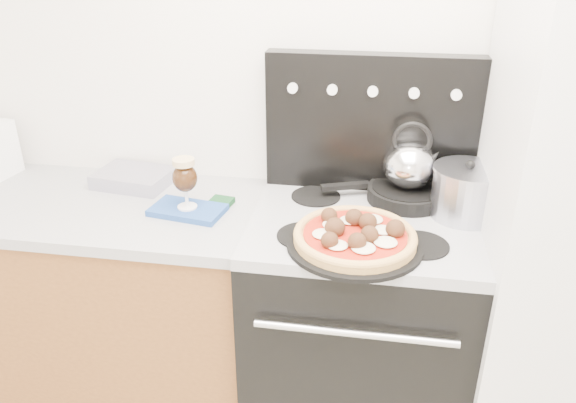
% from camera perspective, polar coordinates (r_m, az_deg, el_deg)
% --- Properties ---
extents(room_shell, '(3.52, 3.01, 2.52)m').
position_cam_1_polar(room_shell, '(0.99, 1.98, -7.84)').
color(room_shell, beige).
rests_on(room_shell, ground).
extents(base_cabinet, '(1.45, 0.60, 0.86)m').
position_cam_1_polar(base_cabinet, '(2.47, -19.92, -9.60)').
color(base_cabinet, brown).
rests_on(base_cabinet, ground).
extents(countertop, '(1.48, 0.63, 0.04)m').
position_cam_1_polar(countertop, '(2.26, -21.62, -0.19)').
color(countertop, '#A9A9AC').
rests_on(countertop, base_cabinet).
extents(stove_body, '(0.76, 0.65, 0.88)m').
position_cam_1_polar(stove_body, '(2.18, 6.92, -13.07)').
color(stove_body, black).
rests_on(stove_body, ground).
extents(cooktop, '(0.76, 0.65, 0.04)m').
position_cam_1_polar(cooktop, '(1.92, 7.64, -2.32)').
color(cooktop, '#ADADB2').
rests_on(cooktop, stove_body).
extents(backguard, '(0.76, 0.08, 0.50)m').
position_cam_1_polar(backguard, '(2.07, 8.40, 7.85)').
color(backguard, black).
rests_on(backguard, cooktop).
extents(foil_sheet, '(0.30, 0.24, 0.06)m').
position_cam_1_polar(foil_sheet, '(2.28, -15.37, 2.34)').
color(foil_sheet, silver).
rests_on(foil_sheet, countertop).
extents(oven_mitt, '(0.27, 0.19, 0.02)m').
position_cam_1_polar(oven_mitt, '(2.01, -10.16, -0.87)').
color(oven_mitt, '#234A98').
rests_on(oven_mitt, countertop).
extents(beer_glass, '(0.10, 0.10, 0.19)m').
position_cam_1_polar(beer_glass, '(1.97, -10.39, 1.85)').
color(beer_glass, black).
rests_on(beer_glass, oven_mitt).
extents(pizza_pan, '(0.52, 0.52, 0.01)m').
position_cam_1_polar(pizza_pan, '(1.75, 6.77, -4.25)').
color(pizza_pan, black).
rests_on(pizza_pan, cooktop).
extents(pizza, '(0.40, 0.40, 0.05)m').
position_cam_1_polar(pizza, '(1.74, 6.82, -3.29)').
color(pizza, tan).
rests_on(pizza, pizza_pan).
extents(skillet, '(0.36, 0.36, 0.05)m').
position_cam_1_polar(skillet, '(2.06, 11.96, 0.75)').
color(skillet, black).
rests_on(skillet, cooktop).
extents(tea_kettle, '(0.23, 0.23, 0.20)m').
position_cam_1_polar(tea_kettle, '(2.01, 12.28, 4.04)').
color(tea_kettle, silver).
rests_on(tea_kettle, skillet).
extents(stock_pot, '(0.25, 0.25, 0.17)m').
position_cam_1_polar(stock_pot, '(1.98, 17.63, 0.77)').
color(stock_pot, '#B2B4C1').
rests_on(stock_pot, cooktop).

